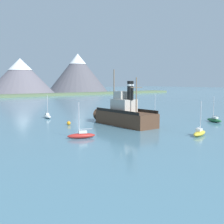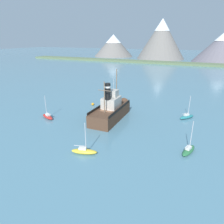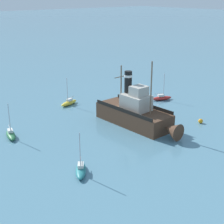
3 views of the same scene
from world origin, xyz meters
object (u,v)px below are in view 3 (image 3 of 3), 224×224
Objects in this scene: sailboat_teal at (81,170)px; mooring_buoy at (201,121)px; sailboat_green at (11,134)px; sailboat_yellow at (69,102)px; sailboat_red at (162,98)px; old_tugboat at (136,113)px.

mooring_buoy is (-22.36, -0.71, -0.08)m from sailboat_teal.
sailboat_teal is (-1.62, 14.08, 0.00)m from sailboat_green.
sailboat_red is at bearing 149.52° from sailboat_yellow.
sailboat_yellow is (-13.76, -6.69, 0.00)m from sailboat_green.
sailboat_yellow is 7.12× the size of mooring_buoy.
sailboat_red is (-14.43, 8.49, 0.00)m from sailboat_yellow.
sailboat_green is 1.00× the size of sailboat_red.
old_tugboat is 13.52m from sailboat_red.
sailboat_teal is (12.14, 20.77, 0.00)m from sailboat_yellow.
old_tugboat reaches higher than sailboat_red.
sailboat_green is at bearing 25.93° from sailboat_yellow.
sailboat_red is at bearing 176.34° from sailboat_green.
sailboat_green and sailboat_yellow have the same top height.
sailboat_green is at bearing -83.44° from sailboat_teal.
sailboat_green is 1.00× the size of sailboat_yellow.
sailboat_yellow reaches higher than mooring_buoy.
sailboat_yellow is at bearing -30.48° from sailboat_red.
mooring_buoy is at bearing 70.02° from sailboat_red.
sailboat_green is (16.09, -7.67, -1.40)m from old_tugboat.
mooring_buoy is at bearing 144.12° from old_tugboat.
sailboat_green is 15.30m from sailboat_yellow.
sailboat_yellow and sailboat_red have the same top height.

